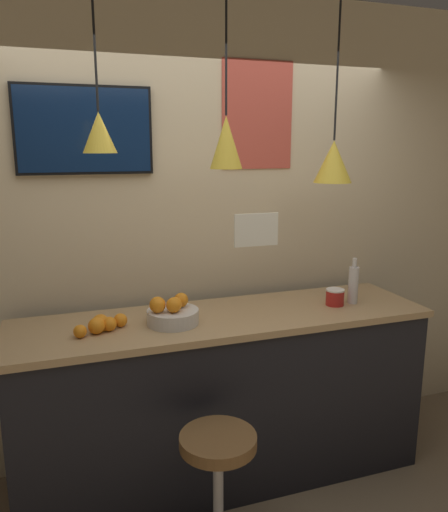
{
  "coord_description": "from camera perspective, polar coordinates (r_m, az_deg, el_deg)",
  "views": [
    {
      "loc": [
        -0.88,
        -1.98,
        1.99
      ],
      "look_at": [
        0.0,
        0.6,
        1.39
      ],
      "focal_mm": 35.0,
      "sensor_mm": 36.0,
      "label": 1
    }
  ],
  "objects": [
    {
      "name": "pendant_lamp_left",
      "position": [
        2.56,
        -14.08,
        13.67
      ],
      "size": [
        0.17,
        0.17,
        0.85
      ],
      "color": "black"
    },
    {
      "name": "bar_stool",
      "position": [
        2.6,
        -0.67,
        -23.77
      ],
      "size": [
        0.39,
        0.39,
        0.67
      ],
      "color": "#B7B7BC",
      "rests_on": "ground_plane"
    },
    {
      "name": "mounted_tv",
      "position": [
        2.98,
        -15.65,
        13.68
      ],
      "size": [
        0.75,
        0.04,
        0.49
      ],
      "color": "black"
    },
    {
      "name": "back_wall",
      "position": [
        3.2,
        -2.54,
        2.7
      ],
      "size": [
        8.0,
        0.06,
        2.9
      ],
      "color": "beige",
      "rests_on": "ground_plane"
    },
    {
      "name": "spread_jar",
      "position": [
        3.13,
        12.57,
        -4.6
      ],
      "size": [
        0.11,
        0.11,
        0.1
      ],
      "color": "red",
      "rests_on": "service_counter"
    },
    {
      "name": "fruit_bowl",
      "position": [
        2.75,
        -5.92,
        -6.53
      ],
      "size": [
        0.28,
        0.28,
        0.17
      ],
      "color": "beige",
      "rests_on": "service_counter"
    },
    {
      "name": "pendant_lamp_right",
      "position": [
        2.98,
        12.38,
        10.56
      ],
      "size": [
        0.22,
        0.22,
        1.02
      ],
      "color": "black"
    },
    {
      "name": "pendant_lamp_middle",
      "position": [
        2.7,
        0.24,
        12.94
      ],
      "size": [
        0.17,
        0.17,
        0.93
      ],
      "color": "black"
    },
    {
      "name": "service_counter",
      "position": [
        3.1,
        0.0,
        -15.84
      ],
      "size": [
        2.41,
        0.65,
        1.04
      ],
      "color": "black",
      "rests_on": "ground_plane"
    },
    {
      "name": "wall_poster",
      "position": [
        3.24,
        3.86,
        15.75
      ],
      "size": [
        0.47,
        0.01,
        0.66
      ],
      "color": "#C64C3D"
    },
    {
      "name": "hanging_menu_board",
      "position": [
        2.57,
        3.71,
        3.0
      ],
      "size": [
        0.24,
        0.01,
        0.17
      ],
      "color": "white"
    },
    {
      "name": "orange_pile",
      "position": [
        2.72,
        -13.82,
        -7.56
      ],
      "size": [
        0.29,
        0.18,
        0.09
      ],
      "color": "orange",
      "rests_on": "service_counter"
    },
    {
      "name": "juice_bottle",
      "position": [
        3.18,
        14.56,
        -3.13
      ],
      "size": [
        0.06,
        0.06,
        0.29
      ],
      "color": "silver",
      "rests_on": "service_counter"
    }
  ]
}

